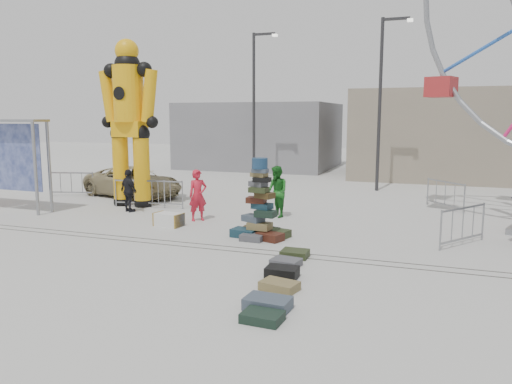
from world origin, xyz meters
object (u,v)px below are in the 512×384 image
(barricade_dummy_b, at_px, (140,193))
(pedestrian_black, at_px, (129,191))
(lamp_post_right, at_px, (382,96))
(pedestrian_green, at_px, (277,192))
(barricade_wheel_back, at_px, (445,195))
(pedestrian_red, at_px, (198,195))
(steamer_trunk, at_px, (169,220))
(lamp_post_left, at_px, (255,99))
(crash_test_dummy, at_px, (129,117))
(parked_suv, at_px, (133,182))
(suitcase_tower, at_px, (260,215))
(barricade_dummy_c, at_px, (158,194))
(barricade_dummy_a, at_px, (71,184))
(barricade_wheel_front, at_px, (463,226))

(barricade_dummy_b, xyz_separation_m, pedestrian_black, (0.15, -0.95, 0.25))
(lamp_post_right, xyz_separation_m, pedestrian_green, (-2.73, -7.67, -3.57))
(barricade_wheel_back, relative_size, pedestrian_red, 1.14)
(lamp_post_right, height_order, steamer_trunk, lamp_post_right)
(lamp_post_left, xyz_separation_m, pedestrian_black, (-1.19, -10.60, -3.68))
(crash_test_dummy, height_order, pedestrian_red, crash_test_dummy)
(parked_suv, bearing_deg, suitcase_tower, -107.58)
(barricade_dummy_c, xyz_separation_m, pedestrian_black, (-0.60, -1.07, 0.25))
(steamer_trunk, height_order, barricade_dummy_a, barricade_dummy_a)
(barricade_dummy_b, distance_m, pedestrian_red, 3.61)
(barricade_dummy_a, bearing_deg, barricade_dummy_b, -31.31)
(steamer_trunk, height_order, pedestrian_red, pedestrian_red)
(lamp_post_left, bearing_deg, pedestrian_green, -66.17)
(pedestrian_red, height_order, pedestrian_green, pedestrian_green)
(pedestrian_red, height_order, parked_suv, pedestrian_red)
(lamp_post_left, height_order, barricade_wheel_front, lamp_post_left)
(pedestrian_black, bearing_deg, barricade_dummy_b, -57.32)
(lamp_post_right, xyz_separation_m, barricade_dummy_a, (-12.72, -6.33, -3.93))
(suitcase_tower, relative_size, pedestrian_black, 1.47)
(suitcase_tower, height_order, barricade_dummy_b, suitcase_tower)
(barricade_dummy_a, xyz_separation_m, barricade_dummy_b, (4.38, -1.33, 0.00))
(suitcase_tower, xyz_separation_m, pedestrian_red, (-2.79, 1.55, 0.22))
(pedestrian_red, bearing_deg, parked_suv, 98.78)
(steamer_trunk, bearing_deg, parked_suv, 141.62)
(lamp_post_left, relative_size, barricade_dummy_c, 4.00)
(suitcase_tower, bearing_deg, barricade_dummy_b, 164.06)
(barricade_dummy_a, height_order, barricade_dummy_c, same)
(barricade_dummy_b, bearing_deg, pedestrian_red, -35.43)
(barricade_wheel_front, bearing_deg, lamp_post_right, 53.79)
(crash_test_dummy, xyz_separation_m, barricade_dummy_c, (1.22, -0.05, -2.96))
(lamp_post_left, relative_size, barricade_wheel_front, 4.00)
(pedestrian_red, bearing_deg, crash_test_dummy, 110.85)
(steamer_trunk, bearing_deg, crash_test_dummy, 147.59)
(lamp_post_left, xyz_separation_m, parked_suv, (-3.07, -7.49, -3.82))
(barricade_dummy_a, relative_size, barricade_wheel_back, 1.00)
(pedestrian_black, bearing_deg, lamp_post_left, -72.45)
(pedestrian_green, bearing_deg, barricade_dummy_a, -141.49)
(lamp_post_left, height_order, barricade_wheel_back, lamp_post_left)
(barricade_wheel_front, bearing_deg, pedestrian_red, 121.57)
(suitcase_tower, xyz_separation_m, barricade_dummy_c, (-5.30, 3.17, -0.11))
(suitcase_tower, bearing_deg, pedestrian_red, 161.79)
(barricade_wheel_back, bearing_deg, lamp_post_left, -161.32)
(barricade_dummy_c, bearing_deg, pedestrian_green, -8.15)
(lamp_post_left, bearing_deg, barricade_dummy_c, -93.53)
(lamp_post_left, relative_size, steamer_trunk, 8.84)
(lamp_post_left, xyz_separation_m, barricade_dummy_c, (-0.59, -9.53, -3.93))
(pedestrian_red, xyz_separation_m, parked_suv, (-4.99, 3.67, -0.22))
(crash_test_dummy, distance_m, barricade_wheel_front, 12.62)
(pedestrian_black, bearing_deg, lamp_post_right, -109.63)
(lamp_post_left, distance_m, pedestrian_green, 11.16)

